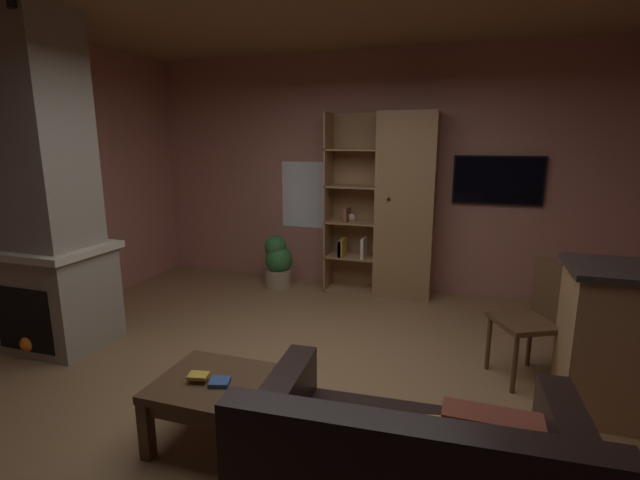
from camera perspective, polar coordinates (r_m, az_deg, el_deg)
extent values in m
cube|color=olive|center=(3.58, -2.09, -18.15)|extent=(5.81, 5.23, 0.02)
cube|color=#AD7060|center=(5.66, 7.15, 8.27)|extent=(5.93, 0.06, 2.83)
cube|color=white|center=(5.89, -1.55, 5.62)|extent=(0.69, 0.01, 0.84)
cube|color=gray|center=(4.74, -29.85, -6.32)|extent=(0.84, 0.68, 0.85)
cube|color=gray|center=(4.53, -31.79, 10.94)|extent=(0.72, 0.58, 1.98)
cube|color=beige|center=(4.63, -30.45, -0.96)|extent=(0.92, 0.76, 0.06)
cube|color=black|center=(4.58, -32.61, -8.21)|extent=(0.59, 0.08, 0.55)
sphere|color=orange|center=(4.64, -32.39, -10.74)|extent=(0.14, 0.14, 0.14)
cube|color=#997047|center=(5.36, 10.57, 4.10)|extent=(0.65, 0.38, 2.12)
cube|color=#997047|center=(5.65, 4.46, 4.69)|extent=(0.60, 0.02, 2.12)
cube|color=#997047|center=(5.55, 1.08, 4.59)|extent=(0.02, 0.38, 2.12)
sphere|color=black|center=(5.17, 8.51, 5.06)|extent=(0.04, 0.04, 0.04)
cube|color=#997047|center=(5.71, 3.86, -6.02)|extent=(0.60, 0.38, 0.02)
cube|color=#997047|center=(5.60, 3.92, -2.00)|extent=(0.60, 0.38, 0.02)
cube|color=#997047|center=(5.51, 3.98, 2.27)|extent=(0.60, 0.38, 0.02)
cube|color=#997047|center=(5.45, 4.05, 6.66)|extent=(0.60, 0.38, 0.02)
cube|color=#997047|center=(5.42, 4.12, 11.11)|extent=(0.60, 0.38, 0.02)
cube|color=#2D4C8C|center=(5.55, 2.70, -1.04)|extent=(0.04, 0.23, 0.18)
cube|color=beige|center=(5.48, 5.46, -0.96)|extent=(0.03, 0.23, 0.24)
cube|color=#2D4C8C|center=(5.55, 2.68, -0.93)|extent=(0.04, 0.23, 0.20)
cube|color=gold|center=(5.54, 2.83, -0.92)|extent=(0.05, 0.23, 0.21)
cube|color=brown|center=(5.45, 3.39, 3.19)|extent=(0.04, 0.23, 0.17)
sphere|color=beige|center=(5.50, 3.94, 2.79)|extent=(0.10, 0.10, 0.10)
cube|color=black|center=(1.88, 10.88, -26.82)|extent=(1.44, 0.22, 0.42)
cube|color=black|center=(2.46, -5.28, -24.45)|extent=(0.20, 0.92, 0.67)
cube|color=#AD3D2D|center=(2.17, 17.61, -25.20)|extent=(0.43, 0.19, 0.31)
cube|color=#C67F33|center=(2.10, 13.39, -25.70)|extent=(0.44, 0.25, 0.38)
cube|color=#C67F33|center=(2.10, 10.00, -26.09)|extent=(0.46, 0.17, 0.34)
cube|color=brown|center=(2.17, 20.15, -24.43)|extent=(0.38, 0.15, 0.43)
cube|color=#4C331E|center=(2.95, -13.13, -16.93)|extent=(0.66, 0.61, 0.05)
cube|color=#4C331E|center=(2.98, -13.06, -18.02)|extent=(0.59, 0.55, 0.08)
cube|color=#4C331E|center=(3.02, -20.75, -21.23)|extent=(0.07, 0.07, 0.36)
cube|color=#4C331E|center=(2.74, -10.38, -24.37)|extent=(0.07, 0.07, 0.36)
cube|color=#4C331E|center=(3.38, -14.90, -16.93)|extent=(0.07, 0.07, 0.36)
cube|color=#4C331E|center=(3.14, -5.51, -19.03)|extent=(0.07, 0.07, 0.36)
cube|color=#2D4C8C|center=(2.87, -12.36, -16.87)|extent=(0.14, 0.13, 0.03)
cube|color=gold|center=(2.92, -14.86, -15.98)|extent=(0.13, 0.11, 0.02)
cube|color=#4C331E|center=(3.84, 24.16, -9.33)|extent=(0.57, 0.57, 0.04)
cube|color=#4C331E|center=(3.88, 26.82, -5.65)|extent=(0.22, 0.37, 0.44)
cylinder|color=#4C331E|center=(3.98, 20.21, -11.84)|extent=(0.04, 0.04, 0.46)
cylinder|color=#4C331E|center=(3.70, 23.03, -13.94)|extent=(0.04, 0.04, 0.46)
cylinder|color=#4C331E|center=(4.16, 24.60, -11.12)|extent=(0.04, 0.04, 0.46)
cylinder|color=#4C331E|center=(3.90, 27.61, -13.03)|extent=(0.04, 0.04, 0.46)
cylinder|color=#9E896B|center=(5.79, -5.17, -4.74)|extent=(0.33, 0.33, 0.22)
sphere|color=#2D6B33|center=(5.71, -5.15, -2.40)|extent=(0.34, 0.34, 0.34)
sphere|color=#2D6B33|center=(5.70, -5.55, -0.80)|extent=(0.27, 0.27, 0.27)
cube|color=black|center=(5.51, 21.21, 6.94)|extent=(0.96, 0.05, 0.54)
cube|color=black|center=(5.48, 21.22, 6.92)|extent=(0.92, 0.01, 0.50)
cylinder|color=black|center=(4.23, -33.95, 23.37)|extent=(0.07, 0.07, 0.09)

